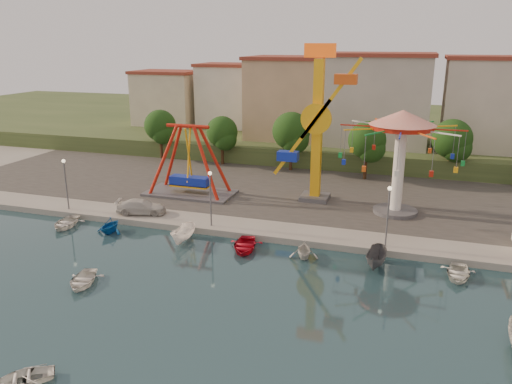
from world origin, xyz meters
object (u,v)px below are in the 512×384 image
at_px(pirate_ship_ride, 189,162).
at_px(rowboat_a, 82,280).
at_px(kamikaze_tower, 320,129).
at_px(van, 141,207).
at_px(wave_swinger, 401,139).

bearing_deg(pirate_ship_ride, rowboat_a, -86.71).
bearing_deg(kamikaze_tower, pirate_ship_ride, -171.25).
xyz_separation_m(kamikaze_tower, van, (-16.05, -9.71, -7.20)).
bearing_deg(kamikaze_tower, van, -148.82).
relative_size(kamikaze_tower, rowboat_a, 4.67).
bearing_deg(wave_swinger, rowboat_a, -134.11).
height_order(kamikaze_tower, van, kamikaze_tower).
bearing_deg(van, wave_swinger, -86.95).
bearing_deg(van, rowboat_a, 177.46).
height_order(pirate_ship_ride, kamikaze_tower, kamikaze_tower).
distance_m(rowboat_a, van, 14.27).
relative_size(wave_swinger, van, 2.35).
relative_size(pirate_ship_ride, kamikaze_tower, 0.61).
bearing_deg(van, pirate_ship_ride, -29.23).
distance_m(kamikaze_tower, van, 20.09).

